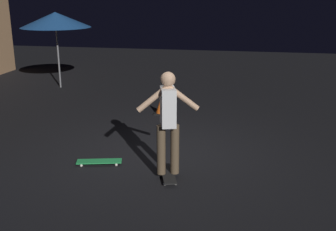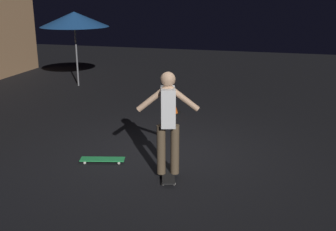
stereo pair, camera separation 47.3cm
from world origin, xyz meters
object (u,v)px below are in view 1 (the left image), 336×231
object	(u,v)px
patio_umbrella	(55,20)
skater	(168,116)
traffic_cone	(161,106)
skateboard_ridden	(168,174)
skateboard_spare	(99,162)

from	to	relation	value
patio_umbrella	skater	world-z (taller)	patio_umbrella
skater	traffic_cone	xyz separation A→B (m)	(3.49, 0.81, -0.83)
skateboard_ridden	traffic_cone	world-z (taller)	traffic_cone
patio_umbrella	skateboard_ridden	distance (m)	7.56
patio_umbrella	skateboard_spare	distance (m)	6.66
traffic_cone	skater	bearing A→B (deg)	-166.95
patio_umbrella	traffic_cone	bearing A→B (deg)	-121.53
skateboard_ridden	skater	bearing A→B (deg)	0.00
patio_umbrella	skateboard_spare	world-z (taller)	patio_umbrella
patio_umbrella	skateboard_ridden	bearing A→B (deg)	-142.01
patio_umbrella	skateboard_ridden	world-z (taller)	patio_umbrella
skateboard_ridden	skateboard_spare	size ratio (longest dim) A/B	1.00
skateboard_spare	skater	bearing A→B (deg)	-102.16
skateboard_ridden	skateboard_spare	bearing A→B (deg)	77.84
patio_umbrella	traffic_cone	world-z (taller)	patio_umbrella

